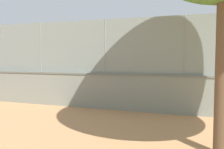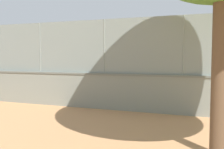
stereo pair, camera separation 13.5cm
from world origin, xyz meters
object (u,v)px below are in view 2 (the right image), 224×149
object	(u,v)px
player_crossing_court	(141,71)
player_at_service_line	(84,69)
player_baseline_waiting	(188,76)
sports_ball	(145,65)

from	to	relation	value
player_crossing_court	player_at_service_line	distance (m)	5.82
player_at_service_line	player_baseline_waiting	xyz separation A→B (m)	(-10.75, 5.64, -0.02)
player_crossing_court	sports_ball	xyz separation A→B (m)	(-0.86, 1.57, 0.66)
sports_ball	player_crossing_court	bearing A→B (deg)	-61.34
player_crossing_court	sports_ball	world-z (taller)	sports_ball
player_crossing_court	player_at_service_line	xyz separation A→B (m)	(5.77, 0.69, 0.15)
player_crossing_court	player_baseline_waiting	bearing A→B (deg)	128.18
player_at_service_line	sports_ball	world-z (taller)	player_at_service_line
player_crossing_court	player_baseline_waiting	xyz separation A→B (m)	(-4.98, 6.33, 0.12)
player_crossing_court	sports_ball	size ratio (longest dim) A/B	6.92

